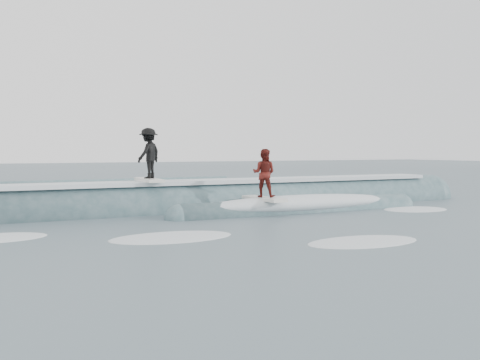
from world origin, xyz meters
name	(u,v)px	position (x,y,z in m)	size (l,w,h in m)	color
ground	(307,227)	(0.00, 0.00, 0.00)	(160.00, 160.00, 0.00)	#374851
breaking_wave	(239,207)	(0.28, 4.96, 0.05)	(21.93, 3.79, 2.02)	#355359
surfer_black	(149,155)	(-3.00, 5.30, 1.97)	(1.27, 2.01, 1.83)	silver
surfer_red	(264,176)	(0.31, 3.10, 1.28)	(1.00, 2.04, 1.72)	silver
whitewater	(249,231)	(-1.85, -0.02, 0.00)	(16.18, 6.30, 0.10)	silver
far_swells	(86,189)	(-2.95, 17.65, 0.00)	(37.71, 8.65, 0.80)	#355359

